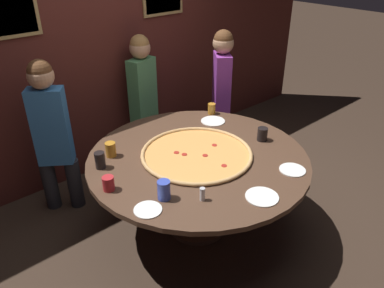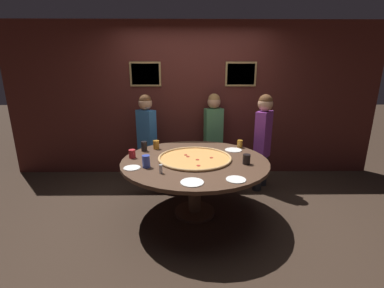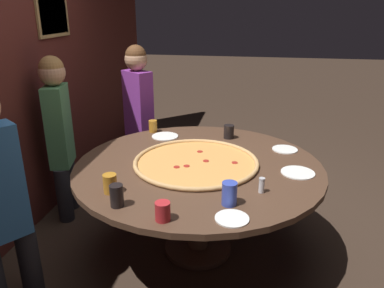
{
  "view_description": "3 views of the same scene",
  "coord_description": "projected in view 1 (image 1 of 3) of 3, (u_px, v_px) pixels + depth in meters",
  "views": [
    {
      "loc": [
        -1.76,
        -1.93,
        2.3
      ],
      "look_at": [
        -0.11,
        -0.06,
        0.91
      ],
      "focal_mm": 35.0,
      "sensor_mm": 36.0,
      "label": 1
    },
    {
      "loc": [
        -0.07,
        -2.99,
        1.76
      ],
      "look_at": [
        -0.03,
        0.09,
        0.91
      ],
      "focal_mm": 24.0,
      "sensor_mm": 36.0,
      "label": 2
    },
    {
      "loc": [
        -2.47,
        -0.39,
        1.82
      ],
      "look_at": [
        0.03,
        0.05,
        0.88
      ],
      "focal_mm": 35.0,
      "sensor_mm": 36.0,
      "label": 3
    }
  ],
  "objects": [
    {
      "name": "diner_side_left",
      "position": [
        52.0,
        130.0,
        3.26
      ],
      "size": [
        0.37,
        0.32,
        1.45
      ],
      "rotation": [
        0.0,
        0.0,
        2.52
      ],
      "color": "#232328",
      "rests_on": "ground_plane"
    },
    {
      "name": "drink_cup_near_left",
      "position": [
        164.0,
        190.0,
        2.51
      ],
      "size": [
        0.09,
        0.09,
        0.14
      ],
      "primitive_type": "cylinder",
      "color": "#384CB7",
      "rests_on": "dining_table"
    },
    {
      "name": "drink_cup_far_left",
      "position": [
        108.0,
        183.0,
        2.61
      ],
      "size": [
        0.08,
        0.08,
        0.11
      ],
      "primitive_type": "cylinder",
      "color": "#B22328",
      "rests_on": "dining_table"
    },
    {
      "name": "white_plate_beside_cup",
      "position": [
        213.0,
        121.0,
        3.6
      ],
      "size": [
        0.23,
        0.23,
        0.01
      ],
      "primitive_type": "cylinder",
      "color": "white",
      "rests_on": "dining_table"
    },
    {
      "name": "white_plate_left_side",
      "position": [
        262.0,
        197.0,
        2.55
      ],
      "size": [
        0.23,
        0.23,
        0.01
      ],
      "primitive_type": "cylinder",
      "color": "white",
      "rests_on": "dining_table"
    },
    {
      "name": "drink_cup_by_shaker",
      "position": [
        262.0,
        134.0,
        3.24
      ],
      "size": [
        0.09,
        0.09,
        0.12
      ],
      "primitive_type": "cylinder",
      "color": "black",
      "rests_on": "dining_table"
    },
    {
      "name": "diner_far_left",
      "position": [
        221.0,
        89.0,
        4.11
      ],
      "size": [
        0.33,
        0.37,
        1.47
      ],
      "rotation": [
        0.0,
        0.0,
        -2.21
      ],
      "color": "#232328",
      "rests_on": "ground_plane"
    },
    {
      "name": "condiment_shaker",
      "position": [
        202.0,
        194.0,
        2.51
      ],
      "size": [
        0.04,
        0.04,
        0.1
      ],
      "color": "silver",
      "rests_on": "dining_table"
    },
    {
      "name": "drink_cup_near_right",
      "position": [
        111.0,
        149.0,
        3.01
      ],
      "size": [
        0.08,
        0.08,
        0.12
      ],
      "primitive_type": "cylinder",
      "color": "#BC7A23",
      "rests_on": "dining_table"
    },
    {
      "name": "drink_cup_far_right",
      "position": [
        212.0,
        109.0,
        3.73
      ],
      "size": [
        0.08,
        0.08,
        0.11
      ],
      "primitive_type": "cylinder",
      "color": "#BC7A23",
      "rests_on": "dining_table"
    },
    {
      "name": "back_wall",
      "position": [
        99.0,
        50.0,
        3.75
      ],
      "size": [
        6.4,
        0.08,
        2.6
      ],
      "color": "#4C1E19",
      "rests_on": "ground_plane"
    },
    {
      "name": "drink_cup_front_edge",
      "position": [
        100.0,
        160.0,
        2.85
      ],
      "size": [
        0.08,
        0.08,
        0.13
      ],
      "primitive_type": "cylinder",
      "color": "black",
      "rests_on": "dining_table"
    },
    {
      "name": "ground_plane",
      "position": [
        197.0,
        225.0,
        3.4
      ],
      "size": [
        24.0,
        24.0,
        0.0
      ],
      "primitive_type": "plane",
      "color": "#38281E"
    },
    {
      "name": "white_plate_far_back",
      "position": [
        292.0,
        170.0,
        2.85
      ],
      "size": [
        0.2,
        0.2,
        0.01
      ],
      "primitive_type": "cylinder",
      "color": "white",
      "rests_on": "dining_table"
    },
    {
      "name": "giant_pizza",
      "position": [
        196.0,
        154.0,
        3.04
      ],
      "size": [
        0.91,
        0.91,
        0.03
      ],
      "color": "#E0994C",
      "rests_on": "dining_table"
    },
    {
      "name": "diner_centre_back",
      "position": [
        143.0,
        93.0,
        4.03
      ],
      "size": [
        0.38,
        0.23,
        1.44
      ],
      "rotation": [
        0.0,
        0.0,
        -2.88
      ],
      "color": "#232328",
      "rests_on": "ground_plane"
    },
    {
      "name": "dining_table",
      "position": [
        198.0,
        167.0,
        3.09
      ],
      "size": [
        1.79,
        1.79,
        0.74
      ],
      "color": "#4C3323",
      "rests_on": "ground_plane"
    },
    {
      "name": "white_plate_near_front",
      "position": [
        148.0,
        210.0,
        2.43
      ],
      "size": [
        0.19,
        0.19,
        0.01
      ],
      "primitive_type": "cylinder",
      "color": "white",
      "rests_on": "dining_table"
    }
  ]
}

